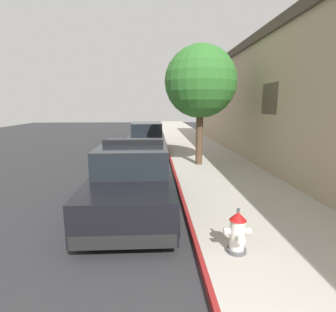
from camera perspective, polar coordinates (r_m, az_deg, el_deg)
ground_plane at (r=11.59m, az=-20.74°, el=-2.93°), size 28.87×60.00×0.20m
sidewalk_pavement at (r=11.26m, az=9.68°, el=-1.89°), size 3.35×60.00×0.13m
curb_painted_edge at (r=11.02m, az=0.93°, el=-2.02°), size 0.08×60.00×0.13m
police_cruiser at (r=6.71m, az=-7.35°, el=-4.56°), size 1.94×4.84×1.68m
parked_car_silver_ahead at (r=15.10m, az=-4.49°, el=4.03°), size 1.94×4.84×1.56m
fire_hydrant at (r=4.62m, az=14.69°, el=-15.61°), size 0.44×0.40×0.76m
street_tree at (r=10.81m, az=7.00°, el=15.48°), size 2.81×2.81×4.70m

